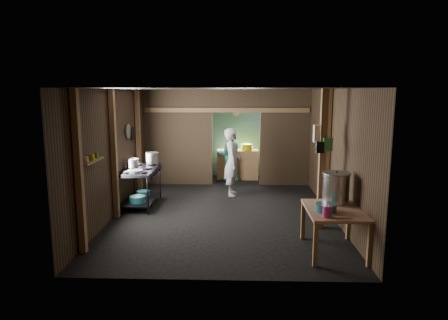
{
  "coord_description": "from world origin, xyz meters",
  "views": [
    {
      "loc": [
        0.27,
        -8.6,
        2.56
      ],
      "look_at": [
        0.0,
        -0.2,
        1.1
      ],
      "focal_mm": 32.02,
      "sensor_mm": 36.0,
      "label": 1
    }
  ],
  "objects_px": {
    "gas_range": "(141,187)",
    "stock_pot": "(336,188)",
    "prep_table": "(334,230)",
    "cook": "(232,162)",
    "pink_bucket": "(327,211)",
    "yellow_tub": "(247,147)",
    "stove_pot_large": "(152,159)"
  },
  "relations": [
    {
      "from": "pink_bucket",
      "to": "yellow_tub",
      "type": "xyz_separation_m",
      "value": [
        -1.06,
        5.81,
        0.14
      ]
    },
    {
      "from": "yellow_tub",
      "to": "cook",
      "type": "xyz_separation_m",
      "value": [
        -0.4,
        -1.91,
        -0.11
      ]
    },
    {
      "from": "prep_table",
      "to": "stock_pot",
      "type": "height_order",
      "value": "stock_pot"
    },
    {
      "from": "pink_bucket",
      "to": "cook",
      "type": "height_order",
      "value": "cook"
    },
    {
      "from": "stove_pot_large",
      "to": "yellow_tub",
      "type": "bearing_deg",
      "value": 46.35
    },
    {
      "from": "stove_pot_large",
      "to": "pink_bucket",
      "type": "relative_size",
      "value": 1.81
    },
    {
      "from": "gas_range",
      "to": "pink_bucket",
      "type": "distance_m",
      "value": 4.56
    },
    {
      "from": "gas_range",
      "to": "stock_pot",
      "type": "distance_m",
      "value": 4.38
    },
    {
      "from": "yellow_tub",
      "to": "cook",
      "type": "height_order",
      "value": "cook"
    },
    {
      "from": "stove_pot_large",
      "to": "stock_pot",
      "type": "distance_m",
      "value": 4.5
    },
    {
      "from": "prep_table",
      "to": "stock_pot",
      "type": "xyz_separation_m",
      "value": [
        0.1,
        0.38,
        0.6
      ]
    },
    {
      "from": "prep_table",
      "to": "stove_pot_large",
      "type": "distance_m",
      "value": 4.7
    },
    {
      "from": "stove_pot_large",
      "to": "cook",
      "type": "height_order",
      "value": "cook"
    },
    {
      "from": "pink_bucket",
      "to": "yellow_tub",
      "type": "bearing_deg",
      "value": 100.35
    },
    {
      "from": "pink_bucket",
      "to": "prep_table",
      "type": "bearing_deg",
      "value": 62.71
    },
    {
      "from": "stove_pot_large",
      "to": "yellow_tub",
      "type": "height_order",
      "value": "stove_pot_large"
    },
    {
      "from": "stove_pot_large",
      "to": "stock_pot",
      "type": "bearing_deg",
      "value": -35.98
    },
    {
      "from": "yellow_tub",
      "to": "stock_pot",
      "type": "bearing_deg",
      "value": -74.71
    },
    {
      "from": "prep_table",
      "to": "cook",
      "type": "distance_m",
      "value": 3.9
    },
    {
      "from": "stock_pot",
      "to": "gas_range",
      "type": "bearing_deg",
      "value": 151.11
    },
    {
      "from": "yellow_tub",
      "to": "gas_range",
      "type": "bearing_deg",
      "value": -129.89
    },
    {
      "from": "stock_pot",
      "to": "yellow_tub",
      "type": "bearing_deg",
      "value": 105.29
    },
    {
      "from": "stove_pot_large",
      "to": "pink_bucket",
      "type": "distance_m",
      "value": 4.79
    },
    {
      "from": "stock_pot",
      "to": "cook",
      "type": "distance_m",
      "value": 3.58
    },
    {
      "from": "stock_pot",
      "to": "pink_bucket",
      "type": "height_order",
      "value": "stock_pot"
    },
    {
      "from": "prep_table",
      "to": "pink_bucket",
      "type": "distance_m",
      "value": 0.64
    },
    {
      "from": "stove_pot_large",
      "to": "pink_bucket",
      "type": "bearing_deg",
      "value": -45.87
    },
    {
      "from": "prep_table",
      "to": "yellow_tub",
      "type": "xyz_separation_m",
      "value": [
        -1.27,
        5.4,
        0.58
      ]
    },
    {
      "from": "prep_table",
      "to": "cook",
      "type": "xyz_separation_m",
      "value": [
        -1.67,
        3.49,
        0.48
      ]
    },
    {
      "from": "prep_table",
      "to": "cook",
      "type": "relative_size",
      "value": 0.72
    },
    {
      "from": "prep_table",
      "to": "pink_bucket",
      "type": "xyz_separation_m",
      "value": [
        -0.21,
        -0.41,
        0.44
      ]
    },
    {
      "from": "gas_range",
      "to": "cook",
      "type": "relative_size",
      "value": 0.87
    }
  ]
}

